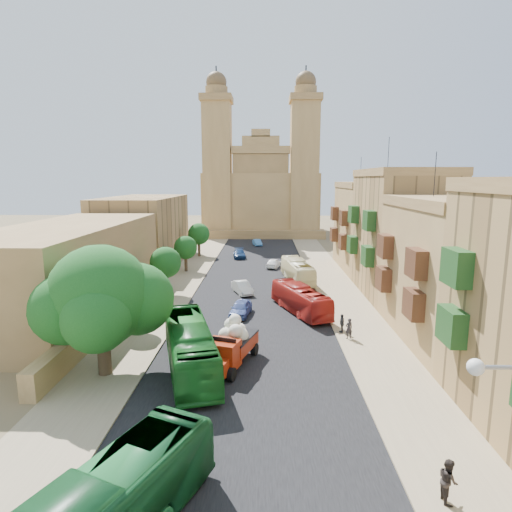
{
  "coord_description": "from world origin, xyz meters",
  "views": [
    {
      "loc": [
        1.07,
        -22.25,
        12.68
      ],
      "look_at": [
        0.0,
        26.0,
        4.0
      ],
      "focal_mm": 30.0,
      "sensor_mm": 36.0,
      "label": 1
    }
  ],
  "objects_px": {
    "street_tree_a": "(133,297)",
    "car_dkblue": "(239,254)",
    "street_tree_d": "(199,234)",
    "bus_green_north": "(190,347)",
    "car_cream": "(294,288)",
    "pedestrian_a": "(349,329)",
    "church": "(261,193)",
    "car_blue_a": "(241,308)",
    "pedestrian_b": "(448,480)",
    "bus_cream_east": "(297,271)",
    "street_tree_c": "(186,248)",
    "bus_red_east": "(300,299)",
    "car_blue_b": "(257,242)",
    "pedestrian_c": "(342,323)",
    "ficus_tree": "(102,299)",
    "car_white_a": "(242,288)",
    "red_truck": "(230,345)",
    "car_white_b": "(274,263)",
    "olive_pickup": "(294,297)"
  },
  "relations": [
    {
      "from": "bus_cream_east",
      "to": "pedestrian_a",
      "type": "bearing_deg",
      "value": 89.13
    },
    {
      "from": "car_dkblue",
      "to": "car_white_b",
      "type": "bearing_deg",
      "value": -60.22
    },
    {
      "from": "car_dkblue",
      "to": "car_blue_a",
      "type": "bearing_deg",
      "value": -92.09
    },
    {
      "from": "ficus_tree",
      "to": "red_truck",
      "type": "xyz_separation_m",
      "value": [
        8.11,
        1.48,
        -3.6
      ]
    },
    {
      "from": "church",
      "to": "car_blue_b",
      "type": "height_order",
      "value": "church"
    },
    {
      "from": "bus_cream_east",
      "to": "car_blue_a",
      "type": "xyz_separation_m",
      "value": [
        -6.34,
        -13.7,
        -0.67
      ]
    },
    {
      "from": "car_cream",
      "to": "street_tree_a",
      "type": "bearing_deg",
      "value": 19.8
    },
    {
      "from": "ficus_tree",
      "to": "car_cream",
      "type": "bearing_deg",
      "value": 56.64
    },
    {
      "from": "street_tree_c",
      "to": "car_white_a",
      "type": "xyz_separation_m",
      "value": [
        8.5,
        -11.68,
        -2.63
      ]
    },
    {
      "from": "car_dkblue",
      "to": "street_tree_a",
      "type": "bearing_deg",
      "value": -106.97
    },
    {
      "from": "car_dkblue",
      "to": "ficus_tree",
      "type": "bearing_deg",
      "value": -104.15
    },
    {
      "from": "street_tree_c",
      "to": "red_truck",
      "type": "relative_size",
      "value": 0.81
    },
    {
      "from": "street_tree_d",
      "to": "bus_green_north",
      "type": "relative_size",
      "value": 0.48
    },
    {
      "from": "bus_red_east",
      "to": "pedestrian_b",
      "type": "relative_size",
      "value": 5.2
    },
    {
      "from": "street_tree_c",
      "to": "car_blue_a",
      "type": "relative_size",
      "value": 1.2
    },
    {
      "from": "car_cream",
      "to": "pedestrian_a",
      "type": "bearing_deg",
      "value": 81.55
    },
    {
      "from": "car_white_a",
      "to": "pedestrian_b",
      "type": "xyz_separation_m",
      "value": [
        9.87,
        -31.27,
        0.21
      ]
    },
    {
      "from": "street_tree_d",
      "to": "pedestrian_c",
      "type": "xyz_separation_m",
      "value": [
        17.5,
        -35.9,
        -2.9
      ]
    },
    {
      "from": "car_white_a",
      "to": "car_white_b",
      "type": "relative_size",
      "value": 1.07
    },
    {
      "from": "car_white_a",
      "to": "ficus_tree",
      "type": "bearing_deg",
      "value": -131.96
    },
    {
      "from": "bus_green_north",
      "to": "car_blue_a",
      "type": "height_order",
      "value": "bus_green_north"
    },
    {
      "from": "bus_cream_east",
      "to": "car_blue_b",
      "type": "relative_size",
      "value": 2.69
    },
    {
      "from": "bus_cream_east",
      "to": "pedestrian_a",
      "type": "distance_m",
      "value": 19.68
    },
    {
      "from": "car_blue_a",
      "to": "pedestrian_b",
      "type": "bearing_deg",
      "value": -58.81
    },
    {
      "from": "street_tree_a",
      "to": "street_tree_c",
      "type": "distance_m",
      "value": 24.0
    },
    {
      "from": "car_dkblue",
      "to": "bus_red_east",
      "type": "bearing_deg",
      "value": -81.06
    },
    {
      "from": "bus_red_east",
      "to": "car_white_a",
      "type": "bearing_deg",
      "value": -70.35
    },
    {
      "from": "olive_pickup",
      "to": "car_white_b",
      "type": "height_order",
      "value": "olive_pickup"
    },
    {
      "from": "street_tree_d",
      "to": "car_blue_b",
      "type": "xyz_separation_m",
      "value": [
        9.5,
        11.7,
        -3.1
      ]
    },
    {
      "from": "street_tree_d",
      "to": "car_white_b",
      "type": "bearing_deg",
      "value": -36.72
    },
    {
      "from": "red_truck",
      "to": "olive_pickup",
      "type": "relative_size",
      "value": 1.36
    },
    {
      "from": "street_tree_d",
      "to": "bus_red_east",
      "type": "distance_m",
      "value": 33.82
    },
    {
      "from": "street_tree_c",
      "to": "car_white_b",
      "type": "bearing_deg",
      "value": 12.82
    },
    {
      "from": "street_tree_a",
      "to": "car_blue_b",
      "type": "relative_size",
      "value": 1.22
    },
    {
      "from": "church",
      "to": "pedestrian_c",
      "type": "distance_m",
      "value": 67.5
    },
    {
      "from": "street_tree_a",
      "to": "car_dkblue",
      "type": "bearing_deg",
      "value": 78.82
    },
    {
      "from": "car_white_b",
      "to": "street_tree_c",
      "type": "bearing_deg",
      "value": 29.55
    },
    {
      "from": "church",
      "to": "street_tree_a",
      "type": "distance_m",
      "value": 67.68
    },
    {
      "from": "olive_pickup",
      "to": "pedestrian_c",
      "type": "height_order",
      "value": "olive_pickup"
    },
    {
      "from": "bus_red_east",
      "to": "car_blue_b",
      "type": "bearing_deg",
      "value": -104.8
    },
    {
      "from": "pedestrian_a",
      "to": "car_white_b",
      "type": "bearing_deg",
      "value": -100.24
    },
    {
      "from": "street_tree_c",
      "to": "car_dkblue",
      "type": "distance_m",
      "value": 12.8
    },
    {
      "from": "street_tree_c",
      "to": "car_cream",
      "type": "bearing_deg",
      "value": -37.73
    },
    {
      "from": "car_blue_a",
      "to": "car_white_b",
      "type": "xyz_separation_m",
      "value": [
        3.57,
        22.34,
        -0.04
      ]
    },
    {
      "from": "ficus_tree",
      "to": "car_white_a",
      "type": "distance_m",
      "value": 22.24
    },
    {
      "from": "church",
      "to": "pedestrian_a",
      "type": "distance_m",
      "value": 68.93
    },
    {
      "from": "car_white_a",
      "to": "pedestrian_b",
      "type": "height_order",
      "value": "pedestrian_b"
    },
    {
      "from": "pedestrian_c",
      "to": "bus_red_east",
      "type": "bearing_deg",
      "value": -157.39
    },
    {
      "from": "car_cream",
      "to": "car_dkblue",
      "type": "distance_m",
      "value": 22.87
    },
    {
      "from": "car_white_a",
      "to": "red_truck",
      "type": "bearing_deg",
      "value": -110.07
    }
  ]
}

